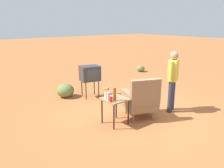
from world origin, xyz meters
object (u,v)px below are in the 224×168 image
side_table (115,102)px  bottle_tall_amber (115,94)px  armchair (141,99)px  soda_can_red (111,99)px  person_standing (173,78)px  tv_on_stand (90,74)px  flower_vase (106,92)px  bottle_short_clear (108,96)px

side_table → bottle_tall_amber: (0.10, 0.10, 0.25)m
armchair → soda_can_red: (0.97, -0.02, 0.20)m
side_table → person_standing: bearing=169.0°
tv_on_stand → soda_can_red: size_ratio=8.44×
side_table → person_standing: (-1.72, 0.34, 0.39)m
tv_on_stand → flower_vase: bearing=66.5°
tv_on_stand → soda_can_red: (0.91, 2.19, -0.08)m
bottle_short_clear → tv_on_stand: bearing=-113.3°
tv_on_stand → soda_can_red: tv_on_stand is taller
side_table → tv_on_stand: tv_on_stand is taller
person_standing → flower_vase: 1.94m
tv_on_stand → flower_vase: size_ratio=3.89×
bottle_tall_amber → soda_can_red: bearing=9.0°
armchair → soda_can_red: armchair is taller
person_standing → bottle_short_clear: bearing=-9.6°
armchair → tv_on_stand: (0.06, -2.21, 0.28)m
soda_can_red → armchair: bearing=178.8°
side_table → soda_can_red: soda_can_red is taller
bottle_tall_amber → flower_vase: 0.24m
flower_vase → person_standing: bearing=165.9°
bottle_short_clear → flower_vase: 0.16m
tv_on_stand → person_standing: person_standing is taller
tv_on_stand → soda_can_red: 2.37m
person_standing → bottle_tall_amber: bearing=-7.4°
bottle_tall_amber → bottle_short_clear: bearing=-39.1°
side_table → flower_vase: size_ratio=2.41×
side_table → flower_vase: bearing=-41.1°
person_standing → flower_vase: (1.88, -0.47, -0.15)m
side_table → bottle_short_clear: bottle_short_clear is taller
side_table → bottle_tall_amber: 0.28m
person_standing → flower_vase: bearing=-14.1°
tv_on_stand → flower_vase: 2.11m
armchair → soda_can_red: size_ratio=8.69×
armchair → tv_on_stand: 2.23m
tv_on_stand → person_standing: size_ratio=0.63×
tv_on_stand → armchair: bearing=91.6°
side_table → soda_can_red: (0.23, 0.12, 0.16)m
soda_can_red → bottle_short_clear: bottle_short_clear is taller
tv_on_stand → soda_can_red: bearing=67.5°
side_table → soda_can_red: size_ratio=5.24×
side_table → bottle_tall_amber: size_ratio=2.13×
tv_on_stand → bottle_short_clear: (0.90, 2.08, -0.04)m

